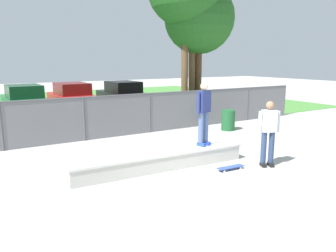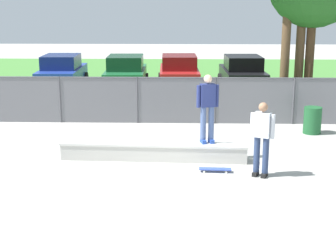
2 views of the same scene
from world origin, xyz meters
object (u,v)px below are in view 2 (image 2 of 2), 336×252
car_blue (62,72)px  car_black (242,73)px  car_red (179,72)px  concrete_ledge (153,152)px  skateboard (215,169)px  bystander (262,136)px  trash_bin (312,120)px  car_green (126,73)px  skateboarder (207,106)px

car_blue → car_black: same height
car_black → car_blue: bearing=178.7°
car_red → concrete_ledge: bearing=-93.0°
skateboard → car_blue: 13.91m
car_blue → bystander: bystander is taller
concrete_ledge → car_red: car_red is taller
skateboard → car_red: size_ratio=0.19×
bystander → trash_bin: (2.26, 4.20, -0.58)m
car_red → car_black: size_ratio=1.00×
car_green → bystander: bystander is taller
trash_bin → car_red: bearing=117.6°
skateboard → car_black: 12.20m
concrete_ledge → skateboard: bearing=-30.5°
concrete_ledge → car_red: size_ratio=1.17×
car_green → bystander: (4.60, -12.21, 0.17)m
car_red → bystander: bearing=-80.6°
bystander → car_red: bearing=99.4°
concrete_ledge → car_green: car_green is taller
skateboarder → car_red: skateboarder is taller
skateboard → car_red: bearing=94.7°
skateboard → car_green: (-3.52, 11.94, 0.77)m
car_red → trash_bin: car_red is taller
car_green → car_black: size_ratio=1.00×
skateboarder → car_blue: size_ratio=0.43×
skateboard → trash_bin: trash_bin is taller
concrete_ledge → car_black: 11.66m
skateboard → skateboarder: bearing=99.4°
skateboard → bystander: (1.08, -0.27, 0.94)m
concrete_ledge → bystander: (2.67, -1.20, 0.77)m
skateboarder → car_red: (-0.83, 11.20, -0.64)m
concrete_ledge → trash_bin: bearing=31.3°
concrete_ledge → car_green: bearing=100.0°
car_blue → car_black: bearing=-1.3°
skateboarder → trash_bin: (3.51, 2.91, -1.05)m
skateboarder → car_red: 11.25m
car_black → car_green: bearing=-179.3°
skateboarder → car_black: (2.18, 10.99, -0.64)m
concrete_ledge → bystander: 3.03m
concrete_ledge → skateboarder: bearing=3.5°
skateboarder → car_green: size_ratio=0.43×
car_blue → car_red: (5.64, 0.02, 0.00)m
skateboarder → car_blue: bearing=120.0°
skateboarder → trash_bin: bearing=39.7°
concrete_ledge → car_red: bearing=87.0°
skateboarder → bystander: (1.25, -1.29, -0.47)m
skateboarder → skateboard: (0.17, -1.02, -1.41)m
car_green → skateboard: bearing=-73.6°
car_red → car_black: 3.01m
skateboard → car_blue: bearing=118.5°
car_green → trash_bin: size_ratio=4.96×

